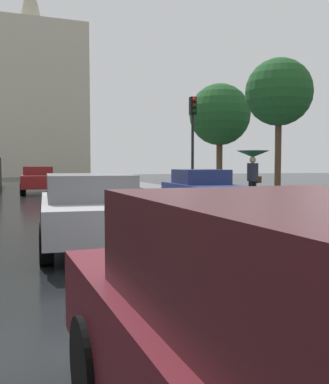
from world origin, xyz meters
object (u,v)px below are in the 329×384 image
(traffic_light, at_px, (193,128))
(street_tree_near, at_px, (279,93))
(street_tree_far, at_px, (220,115))
(car_silver_behind_camera, at_px, (89,208))
(car_blue_mid_road, at_px, (201,189))
(pedestrian_with_umbrella_far, at_px, (253,161))
(car_red_far_ahead, at_px, (38,179))

(traffic_light, relative_size, street_tree_near, 0.77)
(traffic_light, bearing_deg, street_tree_far, 49.06)
(car_silver_behind_camera, xyz_separation_m, street_tree_far, (8.47, 12.44, 3.34))
(car_silver_behind_camera, bearing_deg, street_tree_near, -139.13)
(car_blue_mid_road, height_order, pedestrian_with_umbrella_far, pedestrian_with_umbrella_far)
(pedestrian_with_umbrella_far, bearing_deg, traffic_light, -90.74)
(traffic_light, bearing_deg, pedestrian_with_umbrella_far, -78.87)
(car_red_far_ahead, bearing_deg, car_silver_behind_camera, 93.24)
(car_silver_behind_camera, bearing_deg, car_red_far_ahead, -85.97)
(car_blue_mid_road, height_order, street_tree_near, street_tree_near)
(car_red_far_ahead, distance_m, car_silver_behind_camera, 16.09)
(car_red_far_ahead, height_order, car_silver_behind_camera, car_red_far_ahead)
(car_silver_behind_camera, distance_m, street_tree_near, 11.00)
(car_silver_behind_camera, distance_m, traffic_light, 11.26)
(car_red_far_ahead, relative_size, street_tree_far, 0.72)
(car_red_far_ahead, height_order, pedestrian_with_umbrella_far, pedestrian_with_umbrella_far)
(car_blue_mid_road, distance_m, pedestrian_with_umbrella_far, 2.23)
(street_tree_near, distance_m, street_tree_far, 6.00)
(car_blue_mid_road, xyz_separation_m, traffic_light, (1.25, 4.00, 2.40))
(car_blue_mid_road, bearing_deg, pedestrian_with_umbrella_far, 6.27)
(street_tree_far, bearing_deg, street_tree_near, -92.81)
(traffic_light, distance_m, street_tree_near, 3.93)
(car_red_far_ahead, xyz_separation_m, traffic_light, (6.20, -6.73, 2.36))
(car_blue_mid_road, bearing_deg, car_silver_behind_camera, -127.65)
(traffic_light, bearing_deg, car_blue_mid_road, -107.37)
(car_red_far_ahead, bearing_deg, traffic_light, 134.48)
(car_silver_behind_camera, height_order, traffic_light, traffic_light)
(car_blue_mid_road, relative_size, pedestrian_with_umbrella_far, 2.18)
(traffic_light, height_order, street_tree_near, street_tree_near)
(car_blue_mid_road, relative_size, car_red_far_ahead, 1.02)
(traffic_light, xyz_separation_m, street_tree_near, (2.38, -2.90, 1.17))
(pedestrian_with_umbrella_far, xyz_separation_m, street_tree_near, (1.62, 0.97, 2.61))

